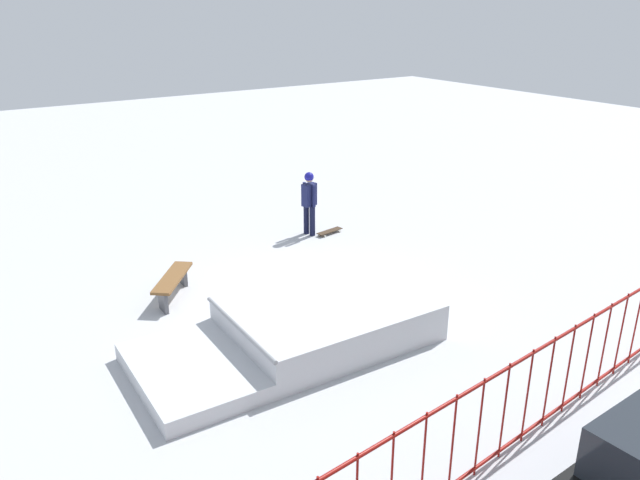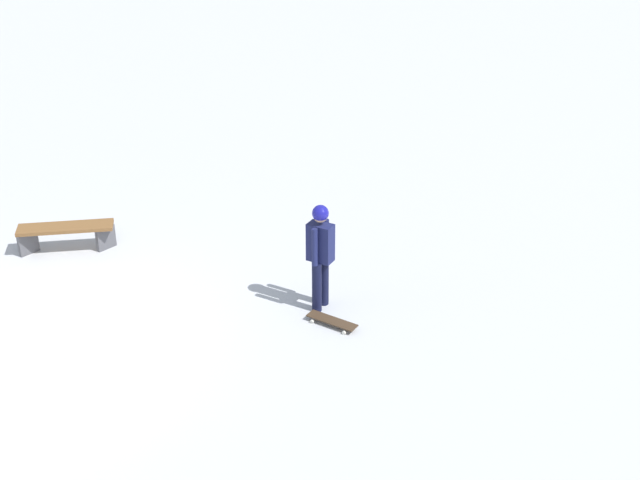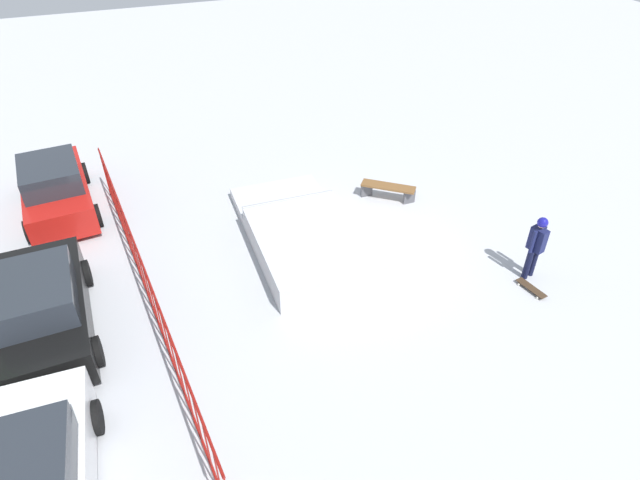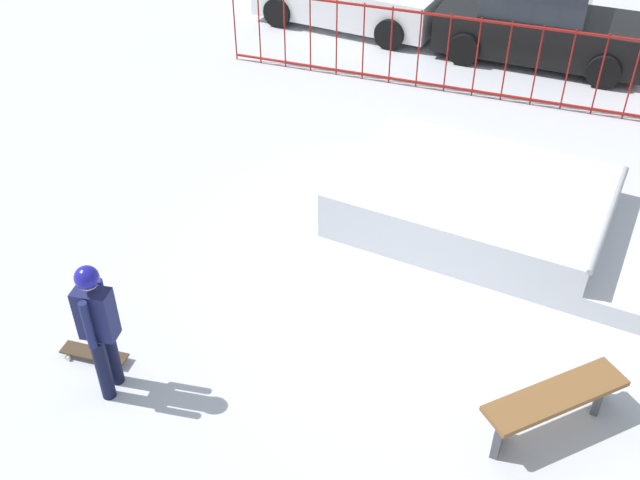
{
  "view_description": "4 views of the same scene",
  "coord_description": "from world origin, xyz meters",
  "px_view_note": "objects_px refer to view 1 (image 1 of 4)",
  "views": [
    {
      "loc": [
        6.2,
        9.92,
        5.9
      ],
      "look_at": [
        -1.04,
        -0.82,
        0.9
      ],
      "focal_mm": 34.93,
      "sensor_mm": 36.0,
      "label": 1
    },
    {
      "loc": [
        -10.18,
        5.34,
        7.17
      ],
      "look_at": [
        -2.13,
        -3.49,
        1.0
      ],
      "focal_mm": 49.66,
      "sensor_mm": 36.0,
      "label": 2
    },
    {
      "loc": [
        -9.81,
        5.18,
        8.49
      ],
      "look_at": [
        0.17,
        1.25,
        0.6
      ],
      "focal_mm": 29.77,
      "sensor_mm": 36.0,
      "label": 3
    },
    {
      "loc": [
        2.12,
        -7.31,
        6.32
      ],
      "look_at": [
        -0.94,
        -0.9,
        0.9
      ],
      "focal_mm": 41.8,
      "sensor_mm": 36.0,
      "label": 4
    }
  ],
  "objects_px": {
    "skate_ramp": "(306,327)",
    "skater": "(309,199)",
    "skateboard": "(330,231)",
    "park_bench": "(173,282)"
  },
  "relations": [
    {
      "from": "skate_ramp",
      "to": "skateboard",
      "type": "relative_size",
      "value": 6.66
    },
    {
      "from": "skate_ramp",
      "to": "skateboard",
      "type": "xyz_separation_m",
      "value": [
        -3.63,
        -4.46,
        -0.24
      ]
    },
    {
      "from": "park_bench",
      "to": "skate_ramp",
      "type": "bearing_deg",
      "value": 112.44
    },
    {
      "from": "skater",
      "to": "skate_ramp",
      "type": "bearing_deg",
      "value": 42.84
    },
    {
      "from": "skate_ramp",
      "to": "skater",
      "type": "bearing_deg",
      "value": -121.98
    },
    {
      "from": "skate_ramp",
      "to": "skateboard",
      "type": "bearing_deg",
      "value": -127.43
    },
    {
      "from": "skater",
      "to": "skateboard",
      "type": "xyz_separation_m",
      "value": [
        -0.48,
        0.27,
        -0.93
      ]
    },
    {
      "from": "skate_ramp",
      "to": "skater",
      "type": "height_order",
      "value": "skater"
    },
    {
      "from": "skate_ramp",
      "to": "park_bench",
      "type": "xyz_separation_m",
      "value": [
        1.31,
        -3.16,
        0.04
      ]
    },
    {
      "from": "skater",
      "to": "park_bench",
      "type": "xyz_separation_m",
      "value": [
        4.46,
        1.57,
        -0.65
      ]
    }
  ]
}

